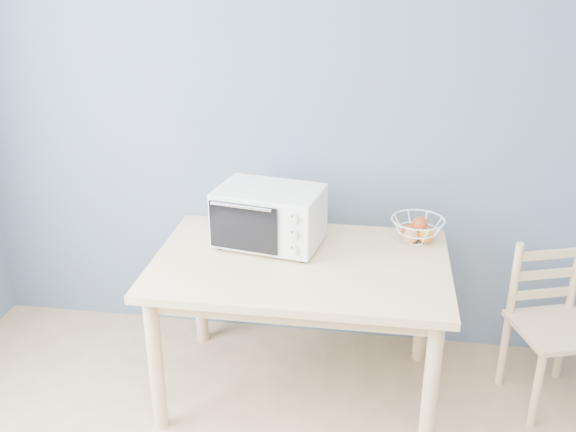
# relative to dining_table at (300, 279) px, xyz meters

# --- Properties ---
(room) EXTENTS (4.01, 4.51, 2.61)m
(room) POSITION_rel_dining_table_xyz_m (0.09, -1.69, 0.65)
(room) COLOR tan
(room) RESTS_ON ground
(dining_table) EXTENTS (1.40, 0.90, 0.75)m
(dining_table) POSITION_rel_dining_table_xyz_m (0.00, 0.00, 0.00)
(dining_table) COLOR #D7B281
(dining_table) RESTS_ON ground
(toaster_oven) EXTENTS (0.55, 0.43, 0.30)m
(toaster_oven) POSITION_rel_dining_table_xyz_m (-0.20, 0.15, 0.26)
(toaster_oven) COLOR silver
(toaster_oven) RESTS_ON dining_table
(fruit_basket) EXTENTS (0.34, 0.34, 0.14)m
(fruit_basket) POSITION_rel_dining_table_xyz_m (0.55, 0.29, 0.17)
(fruit_basket) COLOR white
(fruit_basket) RESTS_ON dining_table
(dining_chair) EXTENTS (0.48, 0.48, 0.82)m
(dining_chair) POSITION_rel_dining_table_xyz_m (1.23, 0.14, -0.25)
(dining_chair) COLOR #D7B281
(dining_chair) RESTS_ON ground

